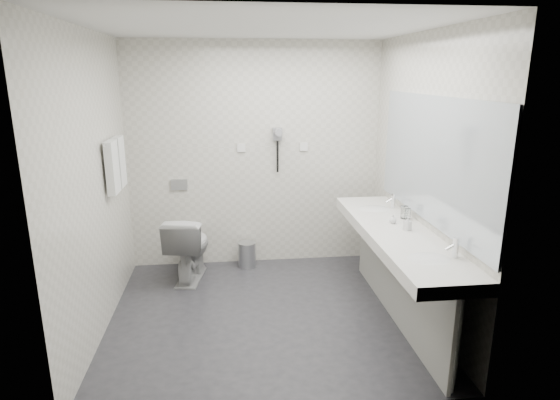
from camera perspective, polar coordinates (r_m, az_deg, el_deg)
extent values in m
plane|color=#28282C|center=(4.42, -1.76, -13.83)|extent=(2.80, 2.80, 0.00)
plane|color=silver|center=(3.88, -2.08, 20.44)|extent=(2.80, 2.80, 0.00)
plane|color=beige|center=(5.24, -3.08, 5.36)|extent=(2.80, 0.00, 2.80)
plane|color=beige|center=(2.72, 0.36, -4.01)|extent=(2.80, 0.00, 2.80)
plane|color=beige|center=(4.10, -21.80, 1.50)|extent=(0.00, 2.60, 2.60)
plane|color=beige|center=(4.31, 17.00, 2.55)|extent=(0.00, 2.60, 2.60)
cube|color=silver|center=(4.15, 14.11, -4.19)|extent=(0.55, 2.20, 0.10)
cube|color=gray|center=(4.31, 14.06, -9.51)|extent=(0.03, 2.15, 0.75)
cylinder|color=silver|center=(3.49, 20.67, -16.36)|extent=(0.06, 0.06, 0.75)
cylinder|color=silver|center=(5.23, 10.43, -4.82)|extent=(0.06, 0.06, 0.75)
cube|color=#B2BCC6|center=(4.09, 18.12, 4.65)|extent=(0.02, 2.20, 1.05)
ellipsoid|color=silver|center=(3.58, 17.76, -7.06)|extent=(0.40, 0.31, 0.05)
ellipsoid|color=silver|center=(4.72, 11.42, -1.21)|extent=(0.40, 0.31, 0.05)
cylinder|color=silver|center=(3.63, 20.70, -5.48)|extent=(0.04, 0.04, 0.15)
cylinder|color=silver|center=(4.76, 13.71, -0.08)|extent=(0.04, 0.04, 0.15)
imported|color=silver|center=(4.13, 15.35, -2.77)|extent=(0.07, 0.07, 0.12)
imported|color=silver|center=(4.28, 13.67, -2.27)|extent=(0.09, 0.09, 0.08)
cylinder|color=silver|center=(4.45, 14.96, -1.44)|extent=(0.07, 0.07, 0.12)
cylinder|color=silver|center=(4.43, 15.35, -1.65)|extent=(0.07, 0.07, 0.10)
imported|color=silver|center=(5.09, -11.10, -5.64)|extent=(0.52, 0.76, 0.72)
cube|color=#B2B5BA|center=(5.30, -12.24, 1.84)|extent=(0.18, 0.02, 0.12)
cylinder|color=#B2B5BA|center=(5.37, -4.05, -6.75)|extent=(0.21, 0.21, 0.28)
cylinder|color=#B2B5BA|center=(5.32, -4.08, -5.28)|extent=(0.20, 0.20, 0.02)
cylinder|color=silver|center=(4.56, -19.82, 6.82)|extent=(0.02, 0.62, 0.02)
cube|color=silver|center=(4.46, -19.83, 3.77)|extent=(0.07, 0.24, 0.48)
cube|color=silver|center=(4.73, -19.09, 4.44)|extent=(0.07, 0.24, 0.48)
cube|color=gray|center=(5.19, -0.32, 8.08)|extent=(0.10, 0.04, 0.14)
cylinder|color=gray|center=(5.12, -0.24, 8.32)|extent=(0.08, 0.14, 0.08)
cylinder|color=black|center=(5.22, -0.30, 5.33)|extent=(0.02, 0.02, 0.35)
cube|color=silver|center=(5.20, -4.75, 6.37)|extent=(0.09, 0.02, 0.09)
cube|color=silver|center=(5.27, 2.92, 6.52)|extent=(0.09, 0.02, 0.09)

